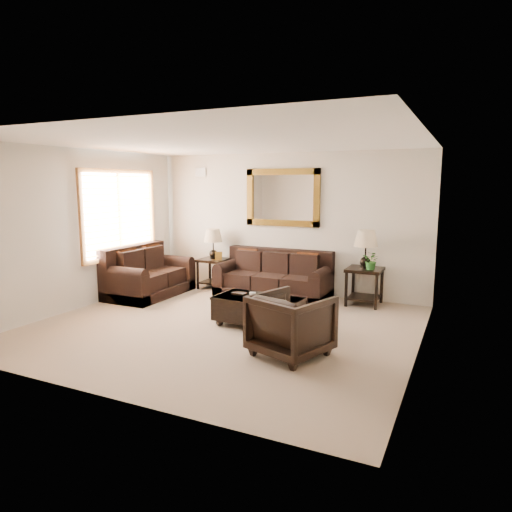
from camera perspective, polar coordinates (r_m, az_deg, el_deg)
The scene contains 11 objects.
room at distance 6.64m, azimuth -4.23°, elevation 2.38°, with size 5.51×5.01×2.71m.
window at distance 8.93m, azimuth -16.64°, elevation 5.03°, with size 0.07×1.96×1.66m.
mirror at distance 8.85m, azimuth 3.32°, elevation 7.30°, with size 1.50×0.06×1.10m.
air_vent at distance 9.70m, azimuth -6.93°, elevation 10.36°, with size 0.25×0.02×0.18m, color #999999.
sofa at distance 8.68m, azimuth 2.27°, elevation -2.95°, with size 2.13×0.92×0.87m.
loveseat at distance 8.98m, azimuth -13.47°, elevation -2.57°, with size 1.00×1.68×0.94m.
end_table_left at distance 9.30m, azimuth -5.35°, elevation 0.80°, with size 0.55×0.55×1.21m.
end_table_right at distance 8.16m, azimuth 13.51°, elevation -0.04°, with size 0.60×0.60×1.32m.
coffee_table at distance 6.88m, azimuth 0.27°, elevation -6.53°, with size 1.32×0.78×0.54m.
armchair at distance 5.70m, azimuth 4.41°, elevation -8.19°, with size 0.84×0.78×0.86m, color black.
potted_plant at distance 8.04m, azimuth 14.25°, elevation -0.80°, with size 0.29×0.32×0.25m, color #255F20.
Camera 1 is at (3.24, -5.74, 2.12)m, focal length 32.00 mm.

